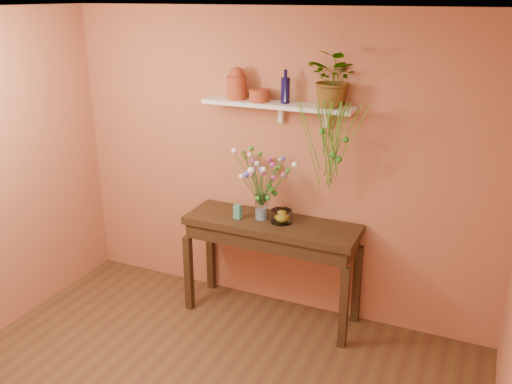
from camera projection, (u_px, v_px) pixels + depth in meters
room at (147, 260)px, 3.14m from camera, size 4.04×4.04×2.70m
sideboard at (272, 235)px, 4.79m from camera, size 1.53×0.49×0.93m
wall_shelf at (279, 105)px, 4.53m from camera, size 1.30×0.24×0.19m
terracotta_jug at (237, 84)px, 4.62m from camera, size 0.20×0.20×0.27m
terracotta_pot at (259, 96)px, 4.55m from camera, size 0.20×0.20×0.10m
blue_bottle at (285, 90)px, 4.47m from camera, size 0.09×0.09×0.27m
spider_plant at (335, 79)px, 4.28m from camera, size 0.50×0.47×0.45m
plant_fronds at (332, 141)px, 4.28m from camera, size 0.56×0.44×0.75m
glass_vase at (261, 209)px, 4.76m from camera, size 0.11×0.11×0.23m
bouquet at (263, 173)px, 4.66m from camera, size 0.61×0.56×0.54m
glass_bowl at (281, 217)px, 4.71m from camera, size 0.18×0.18×0.11m
lemon at (282, 217)px, 4.72m from camera, size 0.08×0.08×0.08m
carton at (238, 212)px, 4.78m from camera, size 0.07×0.05×0.13m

